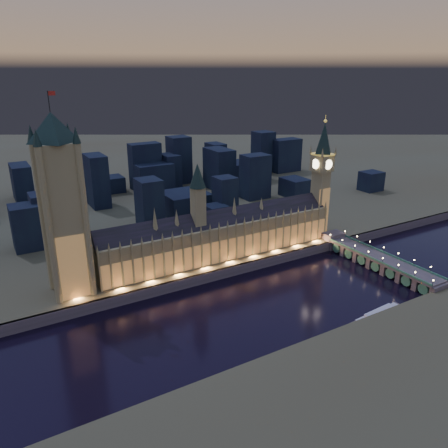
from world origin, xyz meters
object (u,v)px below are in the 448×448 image
westminster_bridge (376,260)px  elizabeth_tower (322,170)px  river_boat (381,315)px  palace_of_westminster (220,235)px  victoria_tower (62,199)px

westminster_bridge → elizabeth_tower: bearing=93.5°
westminster_bridge → river_boat: 78.33m
palace_of_westminster → elizabeth_tower: bearing=0.1°
elizabeth_tower → westminster_bridge: size_ratio=0.94×
elizabeth_tower → river_boat: size_ratio=2.23×
victoria_tower → elizabeth_tower: size_ratio=1.23×
elizabeth_tower → palace_of_westminster: bearing=-179.9°
victoria_tower → westminster_bridge: victoria_tower is taller
palace_of_westminster → elizabeth_tower: elizabeth_tower is taller
victoria_tower → westminster_bridge: 241.03m
victoria_tower → river_boat: victoria_tower is taller
palace_of_westminster → victoria_tower: size_ratio=1.54×
westminster_bridge → river_boat: size_ratio=2.37×
palace_of_westminster → victoria_tower: (-115.65, 0.18, 46.81)m
westminster_bridge → victoria_tower: bearing=163.6°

